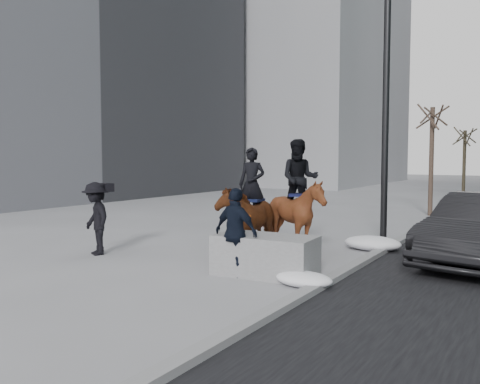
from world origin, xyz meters
The scene contains 12 objects.
ground centered at (0.00, 0.00, 0.00)m, with size 120.00×120.00×0.00m, color gray.
curb centered at (3.00, 10.00, 0.06)m, with size 0.25×90.00×0.12m, color gray.
building_left centered at (-19.00, 10.00, 10.00)m, with size 12.00×26.00×20.00m, color #595960.
planter centered at (1.67, -0.58, 0.40)m, with size 2.00×1.00×0.80m, color gray.
tree_near centered at (2.40, 11.93, 2.40)m, with size 1.20×1.20×4.80m, color #33261E, non-canonical shape.
tree_far centered at (2.40, 21.02, 2.11)m, with size 1.20×1.20×4.23m, color #362D1F, non-canonical shape.
mounted_left centered at (0.39, 0.97, 0.96)m, with size 1.21×2.11×2.58m.
mounted_right centered at (1.27, 1.79, 1.12)m, with size 1.97×2.08×2.79m.
feeder centered at (1.25, -0.99, 0.88)m, with size 1.09×0.94×1.75m.
camera_crew centered at (-2.83, -0.81, 0.89)m, with size 1.30×1.08×1.75m.
lamppost centered at (2.60, 4.63, 4.99)m, with size 0.25×1.58×9.09m.
snow_piles centered at (2.70, 1.95, 0.17)m, with size 1.43×5.00×0.36m.
Camera 1 is at (6.45, -9.36, 2.37)m, focal length 38.00 mm.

